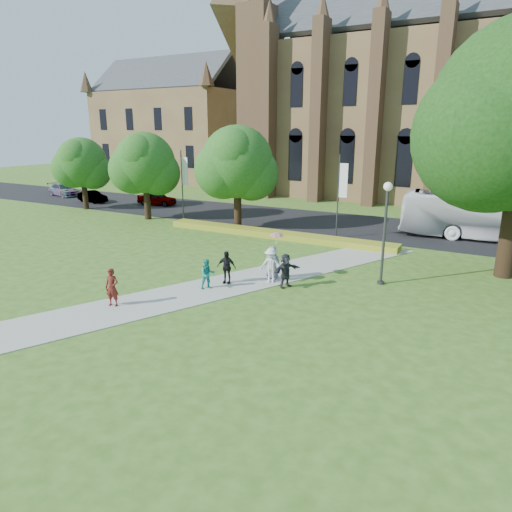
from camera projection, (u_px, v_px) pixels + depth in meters
The scene contains 23 objects.
ground at pixel (187, 298), 21.62m from camera, with size 160.00×160.00×0.00m, color #3B5D1C.
road at pixel (333, 224), 38.44m from camera, with size 160.00×10.00×0.02m, color black.
footpath at pixel (200, 291), 22.45m from camera, with size 3.20×30.00×0.04m, color #B2B2A8.
flower_hedge at pixel (275, 234), 33.60m from camera, with size 18.00×1.40×0.45m, color gold.
cathedral at pixel (497, 76), 46.84m from camera, with size 52.60×18.25×28.00m.
building_west at pixel (175, 119), 70.39m from camera, with size 22.00×14.00×18.30m.
streetlamp at pixel (385, 221), 22.68m from camera, with size 0.44×0.44×5.24m.
street_tree_0 at pixel (145, 163), 39.11m from camera, with size 5.20×5.20×7.50m.
street_tree_1 at pixel (237, 162), 35.21m from camera, with size 5.60×5.60×8.05m.
street_tree_2 at pixel (82, 163), 44.26m from camera, with size 4.80×4.80×6.95m.
banner_pole_0 at pixel (340, 192), 32.50m from camera, with size 0.70×0.10×6.00m.
banner_pole_1 at pixel (183, 181), 39.06m from camera, with size 0.70×0.10×6.00m.
tour_coach at pixel (490, 216), 32.46m from camera, with size 2.85×12.18×3.39m, color silver.
car_0 at pixel (157, 198), 47.51m from camera, with size 1.65×4.11×1.40m, color gray.
car_1 at pixel (93, 197), 49.29m from camera, with size 1.30×3.71×1.22m, color gray.
car_2 at pixel (64, 190), 54.06m from camera, with size 1.99×4.90×1.42m, color gray.
pedestrian_0 at pixel (112, 287), 20.35m from camera, with size 0.63×0.41×1.73m, color #591914.
pedestrian_1 at pixel (208, 274), 22.55m from camera, with size 0.74×0.58×1.52m, color teal.
pedestrian_2 at pixel (271, 265), 23.47m from camera, with size 1.18×0.68×1.83m, color silver.
pedestrian_3 at pixel (226, 267), 23.37m from camera, with size 1.00×0.42×1.70m, color black.
pedestrian_4 at pixel (272, 263), 24.04m from camera, with size 0.87×0.56×1.78m, color slate.
pedestrian_5 at pixel (286, 270), 22.80m from camera, with size 1.59×0.51×1.72m, color #282930.
parasol at pixel (277, 240), 23.71m from camera, with size 0.74×0.74×0.65m, color #EBA5B9.
Camera 1 is at (12.73, -16.12, 7.76)m, focal length 32.00 mm.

